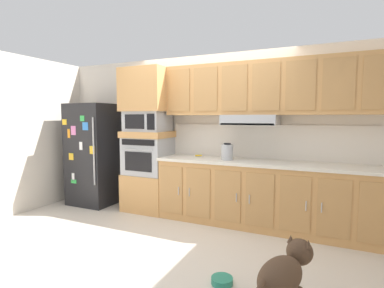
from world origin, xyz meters
The scene contains 17 objects.
ground_plane centered at (0.00, 0.00, 0.00)m, with size 9.60×9.60×0.00m, color beige.
back_kitchen_wall centered at (0.00, 1.11, 1.25)m, with size 6.20×0.12×2.50m, color beige.
side_panel_left centered at (-2.80, 0.00, 1.25)m, with size 0.12×7.10×2.50m, color beige.
refrigerator centered at (-2.07, 0.68, 0.88)m, with size 0.76×0.73×1.76m.
oven_base_cabinet centered at (-0.99, 0.75, 0.30)m, with size 0.74×0.62×0.60m, color tan.
built_in_oven centered at (-0.99, 0.75, 0.90)m, with size 0.70×0.62×0.60m.
appliance_mid_shelf centered at (-0.99, 0.75, 1.25)m, with size 0.74×0.62×0.10m, color tan.
microwave centered at (-0.99, 0.75, 1.46)m, with size 0.64×0.54×0.32m.
appliance_upper_cabinet centered at (-0.99, 0.75, 1.96)m, with size 0.74×0.62×0.68m, color tan.
lower_cabinet_run centered at (0.90, 0.75, 0.44)m, with size 3.04×0.63×0.88m.
countertop_slab centered at (0.90, 0.75, 0.90)m, with size 3.08×0.64×0.04m, color silver.
backsplash_panel centered at (0.90, 1.04, 1.17)m, with size 3.08×0.02×0.50m, color silver.
upper_cabinet_with_hood centered at (0.88, 0.87, 1.90)m, with size 3.04×0.48×0.88m.
screwdriver centered at (-0.14, 0.85, 0.93)m, with size 0.16×0.17×0.03m.
electric_kettle centered at (0.37, 0.70, 1.03)m, with size 0.17×0.17×0.24m.
dog centered at (1.41, -1.10, 0.36)m, with size 0.42×0.85×0.56m.
dog_food_bowl centered at (0.83, -0.85, 0.03)m, with size 0.20×0.20×0.06m.
Camera 1 is at (1.66, -3.32, 1.53)m, focal length 27.61 mm.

